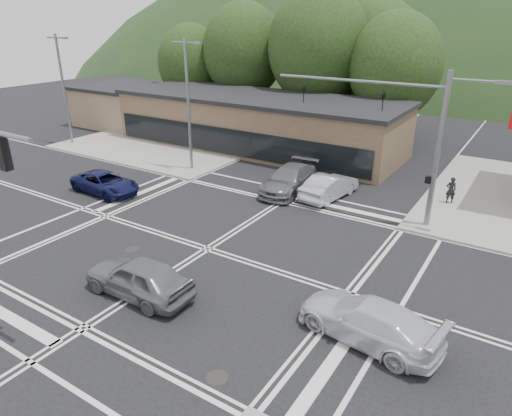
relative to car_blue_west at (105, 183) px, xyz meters
The scene contains 20 objects.
ground 10.39m from the car_blue_west, 14.03° to the right, with size 120.00×120.00×0.00m, color black.
sidewalk_nw 13.44m from the car_blue_west, 111.60° to the left, with size 16.00×16.00×0.15m, color gray.
commercial_row 14.69m from the car_blue_west, 81.92° to the left, with size 24.00×8.00×4.00m, color brown.
commercial_nw 20.14m from the car_blue_west, 133.90° to the left, with size 8.00×7.00×3.60m, color #846B4F.
hill_north 88.07m from the car_blue_west, 83.44° to the left, with size 252.00×126.00×140.00m, color #1F3819.
tree_n_a 22.79m from the car_blue_west, 100.40° to the left, with size 8.00×8.00×11.75m.
tree_n_b 23.00m from the car_blue_west, 79.31° to the left, with size 9.00×9.00×12.98m.
tree_n_c 24.86m from the car_blue_west, 62.77° to the left, with size 7.60×7.60×10.87m.
tree_n_d 23.35m from the car_blue_west, 115.89° to the left, with size 6.80×6.80×9.76m.
tree_n_e 27.50m from the car_blue_west, 72.46° to the left, with size 8.40×8.40×11.98m.
streetlight_nw 8.00m from the car_blue_west, 76.01° to the left, with size 2.50×0.25×9.00m.
streetlight_w 14.23m from the car_blue_west, 151.37° to the left, with size 2.50×0.25×9.00m.
signal_mast_ne 18.46m from the car_blue_west, 18.50° to the left, with size 11.65×0.30×8.00m.
car_blue_west is the anchor object (origin of this frame).
car_grey_center 12.39m from the car_blue_west, 34.48° to the right, with size 1.90×4.72×1.61m, color slate.
car_silver_east 19.36m from the car_blue_west, 14.09° to the right, with size 2.06×5.06×1.47m, color silver.
car_queue_a 13.93m from the car_blue_west, 29.00° to the left, with size 1.58×4.53×1.49m, color #AEB0B6.
car_queue_b 20.28m from the car_blue_west, 56.97° to the left, with size 1.83×4.54×1.55m, color #B6B5B2.
car_northbound 11.55m from the car_blue_west, 34.17° to the left, with size 2.22×5.45×1.58m, color #5C5F61.
pedestrian 20.92m from the car_blue_west, 27.08° to the left, with size 0.58×0.38×1.58m, color black.
Camera 1 is at (12.39, -15.05, 10.29)m, focal length 32.00 mm.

